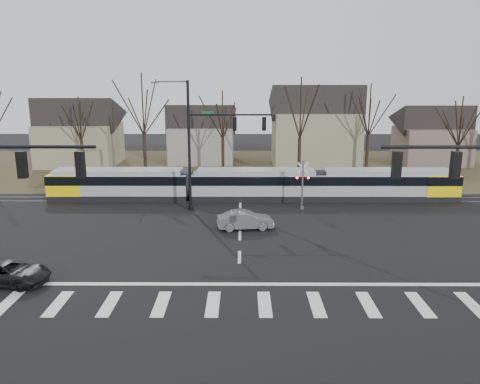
{
  "coord_description": "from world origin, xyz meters",
  "views": [
    {
      "loc": [
        0.15,
        -23.91,
        10.01
      ],
      "look_at": [
        0.0,
        9.0,
        2.3
      ],
      "focal_mm": 35.0,
      "sensor_mm": 36.0,
      "label": 1
    }
  ],
  "objects_px": {
    "tram": "(254,183)",
    "suv": "(8,272)",
    "rail_crossing_signal": "(302,186)",
    "sedan": "(245,220)"
  },
  "relations": [
    {
      "from": "tram",
      "to": "rail_crossing_signal",
      "type": "relative_size",
      "value": 8.84
    },
    {
      "from": "tram",
      "to": "suv",
      "type": "bearing_deg",
      "value": -126.14
    },
    {
      "from": "tram",
      "to": "suv",
      "type": "relative_size",
      "value": 7.91
    },
    {
      "from": "suv",
      "to": "rail_crossing_signal",
      "type": "height_order",
      "value": "rail_crossing_signal"
    },
    {
      "from": "rail_crossing_signal",
      "to": "tram",
      "type": "bearing_deg",
      "value": 140.08
    },
    {
      "from": "suv",
      "to": "rail_crossing_signal",
      "type": "xyz_separation_m",
      "value": [
        16.77,
        14.52,
        1.3
      ]
    },
    {
      "from": "rail_crossing_signal",
      "to": "suv",
      "type": "bearing_deg",
      "value": -139.13
    },
    {
      "from": "tram",
      "to": "sedan",
      "type": "relative_size",
      "value": 8.69
    },
    {
      "from": "sedan",
      "to": "rail_crossing_signal",
      "type": "bearing_deg",
      "value": -48.38
    },
    {
      "from": "suv",
      "to": "rail_crossing_signal",
      "type": "bearing_deg",
      "value": -40.59
    }
  ]
}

